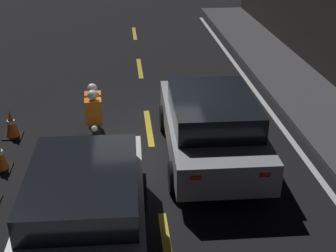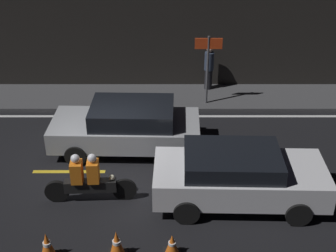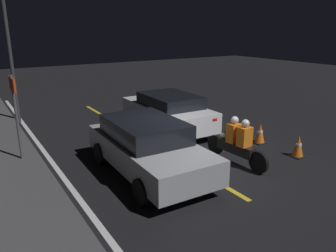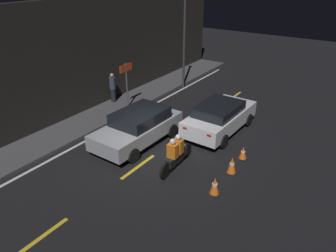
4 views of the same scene
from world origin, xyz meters
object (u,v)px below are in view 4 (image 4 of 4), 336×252
hatchback_silver (138,126)px  shop_sign (126,77)px  motorcycle (176,154)px  street_lamp (184,36)px  traffic_cone_mid (232,165)px  traffic_cone_near (215,186)px  pedestrian (113,87)px  sedan_white (220,117)px  traffic_cone_far (243,153)px

hatchback_silver → shop_sign: (2.51, 2.75, 1.07)m
motorcycle → street_lamp: (7.95, 4.58, 2.59)m
hatchback_silver → traffic_cone_mid: size_ratio=6.35×
traffic_cone_near → pedestrian: pedestrian is taller
street_lamp → hatchback_silver: bearing=-163.4°
motorcycle → traffic_cone_mid: motorcycle is taller
motorcycle → traffic_cone_mid: bearing=-67.8°
sedan_white → pedestrian: (-0.23, 6.38, 0.20)m
sedan_white → shop_sign: (-0.39, 5.20, 1.07)m
hatchback_silver → traffic_cone_mid: (0.08, -4.36, -0.44)m
traffic_cone_near → traffic_cone_mid: (1.48, 0.04, 0.01)m
shop_sign → traffic_cone_mid: bearing=-108.8°
pedestrian → shop_sign: bearing=-97.4°
hatchback_silver → traffic_cone_mid: 4.39m
shop_sign → hatchback_silver: bearing=-132.4°
traffic_cone_far → shop_sign: size_ratio=0.23×
traffic_cone_far → shop_sign: (1.24, 7.07, 1.58)m
traffic_cone_mid → shop_sign: 7.67m
sedan_white → motorcycle: bearing=-178.6°
traffic_cone_mid → street_lamp: size_ratio=0.12×
traffic_cone_far → street_lamp: street_lamp is taller
traffic_cone_far → shop_sign: bearing=80.1°
pedestrian → sedan_white: bearing=-87.9°
traffic_cone_mid → traffic_cone_far: (1.19, 0.04, -0.07)m
pedestrian → hatchback_silver: bearing=-124.1°
shop_sign → street_lamp: (4.63, -0.63, 1.39)m
sedan_white → shop_sign: shop_sign is taller
traffic_cone_far → sedan_white: bearing=48.9°
street_lamp → traffic_cone_near: bearing=-142.6°
traffic_cone_mid → pedestrian: bearing=72.7°
traffic_cone_near → pedestrian: bearing=64.0°
street_lamp → motorcycle: bearing=-150.1°
pedestrian → street_lamp: (4.48, -1.80, 2.26)m
pedestrian → motorcycle: bearing=-118.5°
traffic_cone_near → traffic_cone_far: 2.67m
street_lamp → shop_sign: bearing=172.3°
pedestrian → street_lamp: street_lamp is taller
traffic_cone_mid → motorcycle: bearing=115.0°
sedan_white → motorcycle: sedan_white is taller
sedan_white → shop_sign: 5.33m
traffic_cone_near → traffic_cone_mid: traffic_cone_mid is taller
sedan_white → motorcycle: (-3.70, -0.00, -0.13)m
motorcycle → traffic_cone_mid: (0.89, -1.91, -0.31)m
motorcycle → traffic_cone_far: size_ratio=4.22×
traffic_cone_near → traffic_cone_mid: bearing=1.5°
motorcycle → traffic_cone_far: (2.08, -1.87, -0.38)m
traffic_cone_far → street_lamp: (5.87, 6.44, 2.97)m
pedestrian → shop_sign: (-0.15, -1.18, 0.87)m
hatchback_silver → traffic_cone_near: bearing=73.8°
traffic_cone_mid → street_lamp: (7.05, 6.49, 2.90)m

